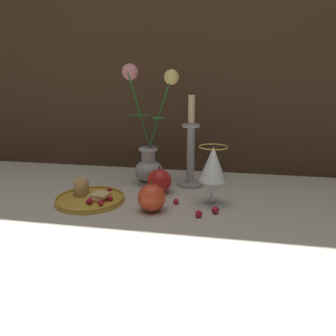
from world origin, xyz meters
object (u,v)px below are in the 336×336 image
(vase, at_px, (148,146))
(wine_glass, at_px, (213,166))
(apple_beside_vase, at_px, (151,198))
(plate_with_pastries, at_px, (89,196))
(apple_near_glass, at_px, (159,181))
(candlestick, at_px, (191,153))

(vase, xyz_separation_m, wine_glass, (0.22, -0.15, -0.02))
(vase, bearing_deg, wine_glass, -34.64)
(vase, height_order, apple_beside_vase, vase)
(plate_with_pastries, relative_size, apple_beside_vase, 2.27)
(wine_glass, xyz_separation_m, apple_beside_vase, (-0.16, -0.08, -0.07))
(plate_with_pastries, distance_m, wine_glass, 0.37)
(plate_with_pastries, relative_size, apple_near_glass, 2.29)
(vase, relative_size, candlestick, 1.28)
(plate_with_pastries, xyz_separation_m, apple_near_glass, (0.19, 0.11, 0.02))
(apple_beside_vase, height_order, apple_near_glass, same)
(vase, height_order, plate_with_pastries, vase)
(plate_with_pastries, distance_m, apple_beside_vase, 0.20)
(plate_with_pastries, height_order, candlestick, candlestick)
(wine_glass, relative_size, candlestick, 0.55)
(wine_glass, relative_size, apple_near_glass, 1.94)
(candlestick, relative_size, apple_near_glass, 3.52)
(wine_glass, height_order, apple_near_glass, wine_glass)
(plate_with_pastries, xyz_separation_m, apple_beside_vase, (0.20, -0.04, 0.02))
(apple_near_glass, bearing_deg, apple_beside_vase, -86.57)
(vase, height_order, apple_near_glass, vase)
(vase, xyz_separation_m, plate_with_pastries, (-0.13, -0.20, -0.12))
(apple_beside_vase, relative_size, apple_near_glass, 1.01)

